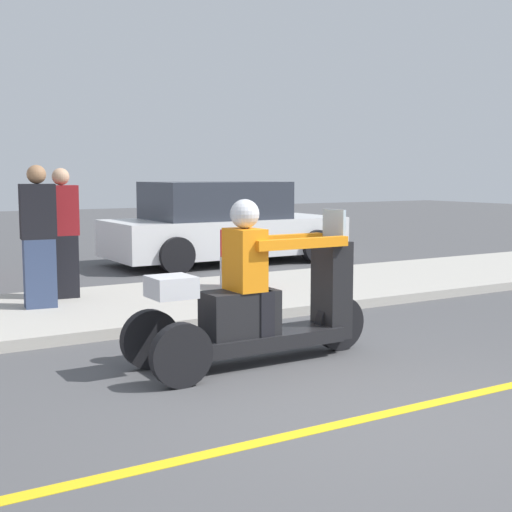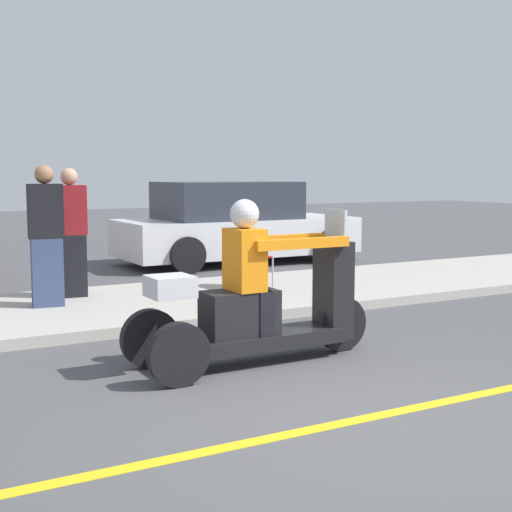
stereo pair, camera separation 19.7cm
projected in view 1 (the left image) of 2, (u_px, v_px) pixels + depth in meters
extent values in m
plane|color=#4C4C4F|center=(378.00, 416.00, 5.06)|extent=(60.00, 60.00, 0.00)
cube|color=gold|center=(377.00, 416.00, 5.05)|extent=(24.00, 0.12, 0.01)
cube|color=#B2ADA3|center=(137.00, 305.00, 8.97)|extent=(28.00, 2.80, 0.12)
cylinder|color=black|center=(339.00, 323.00, 6.92)|extent=(0.53, 0.10, 0.53)
cylinder|color=black|center=(181.00, 355.00, 5.71)|extent=(0.53, 0.10, 0.53)
cylinder|color=black|center=(150.00, 339.00, 6.26)|extent=(0.53, 0.10, 0.53)
cube|color=black|center=(256.00, 340.00, 6.45)|extent=(1.66, 0.45, 0.13)
cube|color=black|center=(240.00, 313.00, 6.33)|extent=(0.66, 0.36, 0.40)
cube|color=black|center=(332.00, 289.00, 6.83)|extent=(0.24, 0.36, 0.93)
cube|color=silver|center=(334.00, 225.00, 6.77)|extent=(0.03, 0.32, 0.30)
cube|color=silver|center=(171.00, 287.00, 5.96)|extent=(0.36, 0.36, 0.18)
cube|color=orange|center=(245.00, 260.00, 6.30)|extent=(0.26, 0.38, 0.55)
sphere|color=silver|center=(245.00, 214.00, 6.25)|extent=(0.26, 0.26, 0.26)
cube|color=black|center=(264.00, 313.00, 6.32)|extent=(0.14, 0.14, 0.40)
cube|color=black|center=(251.00, 309.00, 6.52)|extent=(0.14, 0.14, 0.40)
cube|color=orange|center=(303.00, 243.00, 6.36)|extent=(0.96, 0.09, 0.09)
cube|color=orange|center=(278.00, 240.00, 6.70)|extent=(0.96, 0.09, 0.09)
cube|color=#38476B|center=(40.00, 273.00, 8.48)|extent=(0.39, 0.29, 0.82)
cube|color=black|center=(38.00, 212.00, 8.40)|extent=(0.43, 0.29, 0.65)
sphere|color=#9E704C|center=(36.00, 174.00, 8.35)|extent=(0.22, 0.22, 0.22)
cube|color=black|center=(63.00, 267.00, 9.15)|extent=(0.37, 0.27, 0.81)
cube|color=maroon|center=(62.00, 210.00, 9.07)|extent=(0.41, 0.27, 0.64)
sphere|color=tan|center=(61.00, 177.00, 9.02)|extent=(0.22, 0.22, 0.22)
cylinder|color=#A5A8AD|center=(239.00, 276.00, 9.57)|extent=(0.02, 0.02, 0.44)
cylinder|color=#A5A8AD|center=(265.00, 273.00, 9.83)|extent=(0.02, 0.02, 0.44)
cylinder|color=#A5A8AD|center=(221.00, 272.00, 9.92)|extent=(0.02, 0.02, 0.44)
cylinder|color=#A5A8AD|center=(246.00, 270.00, 10.18)|extent=(0.02, 0.02, 0.44)
cube|color=maroon|center=(243.00, 257.00, 9.85)|extent=(0.48, 0.48, 0.02)
cube|color=maroon|center=(234.00, 242.00, 10.01)|extent=(0.44, 0.06, 0.38)
cube|color=silver|center=(226.00, 236.00, 13.70)|extent=(4.54, 1.87, 0.68)
cube|color=#2D333D|center=(215.00, 200.00, 13.51)|extent=(2.50, 1.68, 0.70)
cylinder|color=black|center=(316.00, 246.00, 13.68)|extent=(0.64, 0.22, 0.64)
cylinder|color=black|center=(265.00, 239.00, 15.27)|extent=(0.64, 0.22, 0.64)
cylinder|color=black|center=(176.00, 255.00, 12.17)|extent=(0.64, 0.22, 0.64)
cylinder|color=black|center=(136.00, 246.00, 13.76)|extent=(0.64, 0.22, 0.64)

